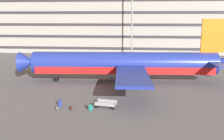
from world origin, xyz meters
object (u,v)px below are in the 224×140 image
suitcase_upright (91,108)px  backpack_teal (57,108)px  airliner (127,64)px  baggage_cart (106,104)px  backpack_navy (71,108)px  suitcase_large (60,103)px

suitcase_upright → backpack_teal: (-4.02, -0.12, -0.19)m
airliner → baggage_cart: 13.25m
backpack_navy → baggage_cart: bearing=17.3°
backpack_navy → baggage_cart: 4.19m
backpack_navy → baggage_cart: baggage_cart is taller
airliner → backpack_teal: bearing=-118.5°
suitcase_upright → backpack_navy: 2.34m
suitcase_large → backpack_teal: size_ratio=2.02×
baggage_cart → backpack_navy: bearing=-162.7°
suitcase_large → baggage_cart: suitcase_large is taller
baggage_cart → suitcase_upright: bearing=-142.0°
airliner → suitcase_large: size_ratio=39.46×
airliner → backpack_navy: size_ratio=69.90×
suitcase_large → backpack_navy: suitcase_large is taller
suitcase_large → backpack_navy: bearing=-30.5°
suitcase_upright → backpack_teal: 4.03m
suitcase_large → airliner: bearing=59.5°
backpack_navy → backpack_teal: (-1.69, -0.18, -0.03)m
backpack_navy → baggage_cart: size_ratio=0.16×
airliner → backpack_teal: size_ratio=79.62×
backpack_navy → backpack_teal: backpack_navy is taller
airliner → suitcase_large: 15.41m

